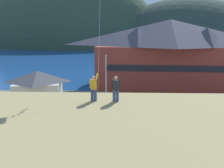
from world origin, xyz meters
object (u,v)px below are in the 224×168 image
(parked_car_lone_by_shed, at_px, (108,126))
(parking_light_pole, at_px, (106,76))
(moored_boat_wharfside, at_px, (109,67))
(parked_car_corner_spot, at_px, (2,119))
(moored_boat_outer_mooring, at_px, (134,67))
(parked_car_back_row_right, at_px, (165,105))
(moored_boat_inner_slip, at_px, (109,67))
(person_kite_flyer, at_px, (94,87))
(harbor_lodge, at_px, (169,52))
(wharf_dock, at_px, (122,71))
(storage_shed_waterside, at_px, (117,73))
(person_companion, at_px, (116,88))
(parked_car_mid_row_near, at_px, (178,122))
(storage_shed_near_lot, at_px, (38,90))

(parked_car_lone_by_shed, distance_m, parking_light_pole, 11.02)
(moored_boat_wharfside, height_order, parked_car_lone_by_shed, moored_boat_wharfside)
(moored_boat_wharfside, relative_size, parked_car_corner_spot, 1.88)
(moored_boat_outer_mooring, bearing_deg, parked_car_back_row_right, -86.46)
(moored_boat_inner_slip, bearing_deg, person_kite_flyer, -88.87)
(moored_boat_inner_slip, xyz_separation_m, parked_car_corner_spot, (-10.55, -37.89, 0.34))
(harbor_lodge, distance_m, wharf_dock, 17.54)
(storage_shed_waterside, distance_m, parked_car_corner_spot, 24.49)
(parked_car_lone_by_shed, relative_size, parking_light_pole, 0.59)
(storage_shed_waterside, relative_size, moored_boat_wharfside, 0.72)
(moored_boat_inner_slip, height_order, person_companion, person_companion)
(parked_car_corner_spot, height_order, parking_light_pole, parking_light_pole)
(moored_boat_outer_mooring, distance_m, parked_car_lone_by_shed, 40.22)
(wharf_dock, distance_m, person_companion, 44.15)
(parked_car_corner_spot, xyz_separation_m, person_companion, (12.98, -9.34, 6.18))
(moored_boat_inner_slip, xyz_separation_m, person_kite_flyer, (0.93, -47.13, 6.54))
(moored_boat_wharfside, distance_m, person_companion, 47.39)
(wharf_dock, distance_m, moored_boat_wharfside, 4.91)
(parked_car_corner_spot, distance_m, parked_car_lone_by_shed, 12.23)
(parked_car_mid_row_near, bearing_deg, wharf_dock, 99.32)
(storage_shed_waterside, xyz_separation_m, parked_car_mid_row_near, (6.87, -20.97, -1.35))
(storage_shed_waterside, relative_size, moored_boat_outer_mooring, 0.95)
(storage_shed_near_lot, height_order, storage_shed_waterside, storage_shed_near_lot)
(parked_car_lone_by_shed, bearing_deg, person_companion, -83.54)
(moored_boat_inner_slip, distance_m, parked_car_lone_by_shed, 39.60)
(moored_boat_wharfside, distance_m, parked_car_corner_spot, 38.94)
(storage_shed_near_lot, relative_size, moored_boat_outer_mooring, 1.14)
(parked_car_back_row_right, relative_size, person_companion, 2.45)
(moored_boat_outer_mooring, height_order, parked_car_lone_by_shed, moored_boat_outer_mooring)
(moored_boat_outer_mooring, height_order, parked_car_mid_row_near, moored_boat_outer_mooring)
(parked_car_lone_by_shed, relative_size, person_kite_flyer, 2.29)
(storage_shed_near_lot, relative_size, parked_car_lone_by_shed, 1.67)
(moored_boat_wharfside, xyz_separation_m, parked_car_corner_spot, (-10.40, -37.52, 0.34))
(parking_light_pole, height_order, person_kite_flyer, person_kite_flyer)
(parked_car_mid_row_near, bearing_deg, parked_car_lone_by_shed, -168.56)
(parked_car_corner_spot, bearing_deg, moored_boat_outer_mooring, 65.60)
(storage_shed_near_lot, bearing_deg, moored_boat_inner_slip, 75.04)
(parked_car_back_row_right, bearing_deg, parked_car_lone_by_shed, -135.92)
(storage_shed_near_lot, distance_m, parking_light_pole, 9.62)
(parked_car_back_row_right, relative_size, person_kite_flyer, 2.29)
(moored_boat_wharfside, height_order, moored_boat_inner_slip, same)
(harbor_lodge, height_order, parked_car_lone_by_shed, harbor_lodge)
(moored_boat_wharfside, relative_size, parking_light_pole, 1.14)
(harbor_lodge, distance_m, person_kite_flyer, 31.63)
(storage_shed_near_lot, bearing_deg, person_kite_flyer, -59.04)
(parked_car_back_row_right, xyz_separation_m, person_kite_flyer, (-7.89, -14.59, 6.19))
(harbor_lodge, relative_size, storage_shed_near_lot, 4.11)
(parking_light_pole, bearing_deg, wharf_dock, 83.88)
(parked_car_back_row_right, bearing_deg, person_companion, -113.49)
(storage_shed_near_lot, bearing_deg, parked_car_corner_spot, -108.52)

